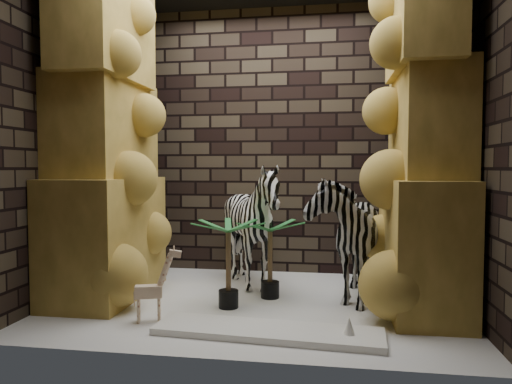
% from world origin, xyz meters
% --- Properties ---
extents(floor, '(3.50, 3.50, 0.00)m').
position_xyz_m(floor, '(0.00, 0.00, 0.00)').
color(floor, silver).
rests_on(floor, ground).
extents(wall_back, '(3.50, 0.00, 3.50)m').
position_xyz_m(wall_back, '(0.00, 1.25, 1.50)').
color(wall_back, black).
rests_on(wall_back, ground).
extents(wall_front, '(3.50, 0.00, 3.50)m').
position_xyz_m(wall_front, '(0.00, -1.25, 1.50)').
color(wall_front, black).
rests_on(wall_front, ground).
extents(wall_left, '(0.00, 3.00, 3.00)m').
position_xyz_m(wall_left, '(-1.75, 0.00, 1.50)').
color(wall_left, black).
rests_on(wall_left, ground).
extents(wall_right, '(0.00, 3.00, 3.00)m').
position_xyz_m(wall_right, '(1.75, 0.00, 1.50)').
color(wall_right, black).
rests_on(wall_right, ground).
extents(rock_pillar_left, '(0.68, 1.30, 3.00)m').
position_xyz_m(rock_pillar_left, '(-1.40, 0.00, 1.50)').
color(rock_pillar_left, gold).
rests_on(rock_pillar_left, floor).
extents(rock_pillar_right, '(0.58, 1.25, 3.00)m').
position_xyz_m(rock_pillar_right, '(1.42, 0.00, 1.50)').
color(rock_pillar_right, gold).
rests_on(rock_pillar_right, floor).
extents(zebra_right, '(0.74, 1.18, 1.32)m').
position_xyz_m(zebra_right, '(0.81, 0.33, 0.66)').
color(zebra_right, white).
rests_on(zebra_right, floor).
extents(zebra_left, '(1.28, 1.44, 1.11)m').
position_xyz_m(zebra_left, '(-0.10, 0.47, 0.55)').
color(zebra_left, white).
rests_on(zebra_left, floor).
extents(giraffe_toy, '(0.33, 0.19, 0.60)m').
position_xyz_m(giraffe_toy, '(-0.73, -0.64, 0.30)').
color(giraffe_toy, beige).
rests_on(giraffe_toy, floor).
extents(palm_front, '(0.36, 0.36, 0.73)m').
position_xyz_m(palm_front, '(0.11, 0.17, 0.36)').
color(palm_front, '#126320').
rests_on(palm_front, floor).
extents(palm_back, '(0.36, 0.36, 0.76)m').
position_xyz_m(palm_back, '(-0.20, -0.19, 0.38)').
color(palm_back, '#126320').
rests_on(palm_back, floor).
extents(surfboard, '(1.67, 0.52, 0.05)m').
position_xyz_m(surfboard, '(0.21, -0.78, 0.03)').
color(surfboard, white).
rests_on(surfboard, floor).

